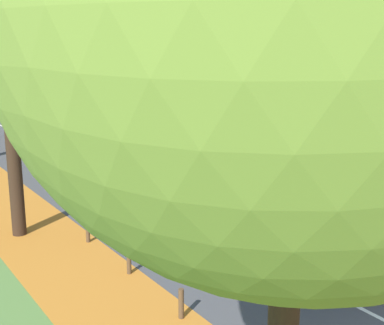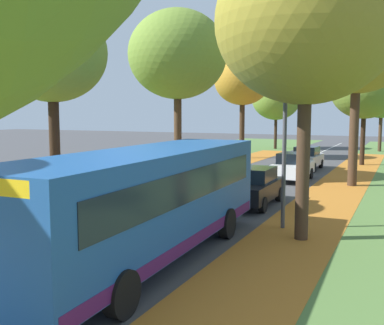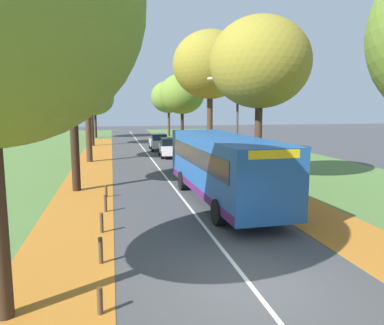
# 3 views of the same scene
# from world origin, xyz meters

# --- Properties ---
(leaf_litter_left) EXTENTS (2.80, 60.00, 0.00)m
(leaf_litter_left) POSITION_xyz_m (-4.60, 14.00, 0.01)
(leaf_litter_left) COLOR #B26B23
(leaf_litter_left) RESTS_ON grass_verge_left
(grass_verge_right) EXTENTS (12.00, 90.00, 0.01)m
(grass_verge_right) POSITION_xyz_m (9.20, 20.00, 0.00)
(grass_verge_right) COLOR #517538
(grass_verge_right) RESTS_ON ground
(leaf_litter_right) EXTENTS (2.80, 60.00, 0.00)m
(leaf_litter_right) POSITION_xyz_m (4.60, 14.00, 0.01)
(leaf_litter_right) COLOR #B26B23
(leaf_litter_right) RESTS_ON grass_verge_right
(road_centre_line) EXTENTS (0.12, 80.00, 0.01)m
(road_centre_line) POSITION_xyz_m (0.00, 20.00, 0.00)
(road_centre_line) COLOR silver
(road_centre_line) RESTS_ON ground
(tree_left_nearest) EXTENTS (5.95, 5.95, 8.83)m
(tree_left_nearest) POSITION_xyz_m (-5.40, -0.42, 6.14)
(tree_left_nearest) COLOR #382619
(tree_left_nearest) RESTS_ON ground
(tree_left_near) EXTENTS (4.35, 4.35, 8.29)m
(tree_left_near) POSITION_xyz_m (-5.02, 11.54, 6.29)
(tree_left_near) COLOR black
(tree_left_near) RESTS_ON ground
(tree_right_near) EXTENTS (5.53, 5.53, 9.17)m
(tree_right_near) POSITION_xyz_m (4.87, 11.59, 6.66)
(tree_right_near) COLOR #422D1E
(tree_right_near) RESTS_ON ground
(tree_right_mid) EXTENTS (6.36, 6.36, 10.71)m
(tree_right_mid) POSITION_xyz_m (5.15, 23.31, 7.82)
(tree_right_mid) COLOR #422D1E
(tree_right_mid) RESTS_ON ground
(tree_right_far) EXTENTS (5.06, 5.06, 8.08)m
(tree_right_far) POSITION_xyz_m (4.73, 34.06, 5.78)
(tree_right_far) COLOR black
(tree_right_far) RESTS_ON ground
(tree_right_distant) EXTENTS (5.30, 5.30, 8.21)m
(tree_right_distant) POSITION_xyz_m (5.27, 47.86, 5.81)
(tree_right_distant) COLOR #422D1E
(tree_right_distant) RESTS_ON ground
(bollard_third) EXTENTS (0.12, 0.12, 0.70)m
(bollard_third) POSITION_xyz_m (-3.60, 4.52, 0.35)
(bollard_third) COLOR #4C3823
(bollard_third) RESTS_ON ground
(bollard_fourth) EXTENTS (0.12, 0.12, 0.73)m
(bollard_fourth) POSITION_xyz_m (-3.51, 7.14, 0.36)
(bollard_fourth) COLOR #4C3823
(bollard_fourth) RESTS_ON ground
(bollard_fifth) EXTENTS (0.12, 0.12, 0.59)m
(bollard_fifth) POSITION_xyz_m (-3.52, 9.76, 0.29)
(bollard_fifth) COLOR #4C3823
(bollard_fifth) RESTS_ON ground
(streetlamp_right) EXTENTS (1.89, 0.28, 6.00)m
(streetlamp_right) POSITION_xyz_m (3.67, 12.71, 3.74)
(streetlamp_right) COLOR #47474C
(streetlamp_right) RESTS_ON ground
(bus) EXTENTS (2.88, 10.47, 2.98)m
(bus) POSITION_xyz_m (1.62, 7.78, 1.70)
(bus) COLOR #1E5199
(bus) RESTS_ON ground
(car_black_lead) EXTENTS (1.81, 4.22, 1.62)m
(car_black_lead) POSITION_xyz_m (1.90, 16.05, 0.81)
(car_black_lead) COLOR black
(car_black_lead) RESTS_ON ground
(car_white_following) EXTENTS (1.93, 4.27, 1.62)m
(car_white_following) POSITION_xyz_m (1.73, 23.90, 0.81)
(car_white_following) COLOR silver
(car_white_following) RESTS_ON ground
(car_silver_third_in_line) EXTENTS (1.83, 4.22, 1.62)m
(car_silver_third_in_line) POSITION_xyz_m (1.45, 29.44, 0.81)
(car_silver_third_in_line) COLOR #B7BABF
(car_silver_third_in_line) RESTS_ON ground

